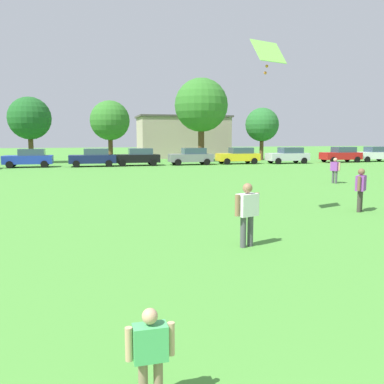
% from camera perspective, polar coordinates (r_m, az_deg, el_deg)
% --- Properties ---
extents(ground_plane, '(160.00, 160.00, 0.00)m').
position_cam_1_polar(ground_plane, '(29.74, -9.90, 2.11)').
color(ground_plane, '#4C9338').
extents(child_kite_flyer, '(0.51, 0.20, 1.08)m').
position_cam_1_polar(child_kite_flyer, '(4.56, -5.75, -20.68)').
color(child_kite_flyer, '#8C7259').
rests_on(child_kite_flyer, ground).
extents(adult_bystander, '(0.74, 0.47, 1.64)m').
position_cam_1_polar(adult_bystander, '(10.60, 7.58, -2.36)').
color(adult_bystander, '#4C4C51').
rests_on(adult_bystander, ground).
extents(bystander_near_trees, '(0.42, 0.70, 1.53)m').
position_cam_1_polar(bystander_near_trees, '(26.39, 19.04, 3.10)').
color(bystander_near_trees, '#4C4C51').
rests_on(bystander_near_trees, ground).
extents(bystander_midfield, '(0.60, 0.58, 1.63)m').
position_cam_1_polar(bystander_midfield, '(16.69, 22.15, 0.75)').
color(bystander_midfield, '#3F3833').
rests_on(bystander_midfield, ground).
extents(kite, '(1.31, 0.91, 1.12)m').
position_cam_1_polar(kite, '(14.63, 10.44, 18.23)').
color(kite, '#8CD859').
extents(parked_car_blue_1, '(4.30, 2.02, 1.68)m').
position_cam_1_polar(parked_car_blue_1, '(40.92, -21.46, 4.37)').
color(parked_car_blue_1, '#1E38AD').
rests_on(parked_car_blue_1, ground).
extents(parked_car_navy_2, '(4.30, 2.02, 1.68)m').
position_cam_1_polar(parked_car_navy_2, '(40.20, -13.38, 4.64)').
color(parked_car_navy_2, '#141E4C').
rests_on(parked_car_navy_2, ground).
extents(parked_car_black_3, '(4.30, 2.02, 1.68)m').
position_cam_1_polar(parked_car_black_3, '(40.67, -7.45, 4.82)').
color(parked_car_black_3, black).
rests_on(parked_car_black_3, ground).
extents(parked_car_gray_4, '(4.30, 2.02, 1.68)m').
position_cam_1_polar(parked_car_gray_4, '(41.52, -0.09, 4.94)').
color(parked_car_gray_4, slate).
rests_on(parked_car_gray_4, ground).
extents(parked_car_yellow_5, '(4.30, 2.02, 1.68)m').
position_cam_1_polar(parked_car_yellow_5, '(43.20, 6.41, 4.99)').
color(parked_car_yellow_5, yellow).
rests_on(parked_car_yellow_5, ground).
extents(parked_car_silver_6, '(4.30, 2.02, 1.68)m').
position_cam_1_polar(parked_car_silver_6, '(44.81, 13.06, 4.94)').
color(parked_car_silver_6, silver).
rests_on(parked_car_silver_6, ground).
extents(parked_car_red_7, '(4.30, 2.02, 1.68)m').
position_cam_1_polar(parked_car_red_7, '(48.57, 19.82, 4.88)').
color(parked_car_red_7, red).
rests_on(parked_car_red_7, ground).
extents(parked_car_white_8, '(4.30, 2.02, 1.68)m').
position_cam_1_polar(parked_car_white_8, '(51.27, 23.74, 4.81)').
color(parked_car_white_8, white).
rests_on(parked_car_white_8, ground).
extents(tree_left, '(4.46, 4.46, 6.94)m').
position_cam_1_polar(tree_left, '(47.38, -21.41, 9.39)').
color(tree_left, brown).
rests_on(tree_left, ground).
extents(tree_center, '(4.29, 4.29, 6.69)m').
position_cam_1_polar(tree_center, '(46.64, -11.20, 9.59)').
color(tree_center, brown).
rests_on(tree_center, ground).
extents(tree_right, '(5.94, 5.94, 9.26)m').
position_cam_1_polar(tree_right, '(47.27, 1.28, 11.81)').
color(tree_right, brown).
rests_on(tree_right, ground).
extents(tree_far_right, '(3.98, 3.98, 6.21)m').
position_cam_1_polar(tree_far_right, '(50.75, 9.59, 9.08)').
color(tree_far_right, brown).
rests_on(tree_far_right, ground).
extents(house_left, '(12.10, 6.92, 5.53)m').
position_cam_1_polar(house_left, '(56.38, -1.29, 7.59)').
color(house_left, tan).
rests_on(house_left, ground).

